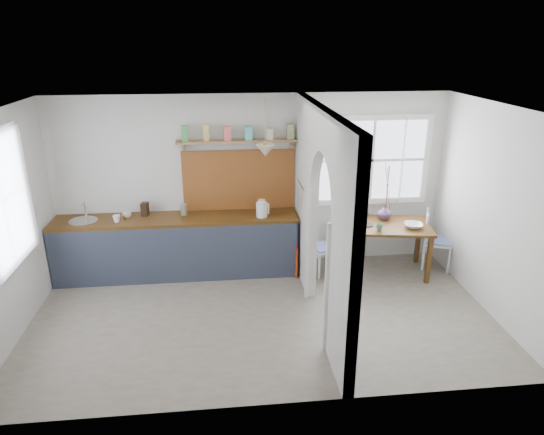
{
  "coord_description": "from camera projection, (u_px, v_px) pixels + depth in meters",
  "views": [
    {
      "loc": [
        -0.46,
        -5.34,
        3.34
      ],
      "look_at": [
        0.17,
        0.5,
        1.14
      ],
      "focal_mm": 32.0,
      "sensor_mm": 36.0,
      "label": 1
    }
  ],
  "objects": [
    {
      "name": "partition",
      "position": [
        320.0,
        205.0,
        5.8
      ],
      "size": [
        0.12,
        3.2,
        2.6
      ],
      "color": "silver",
      "rests_on": "floor"
    },
    {
      "name": "vase",
      "position": [
        385.0,
        212.0,
        7.27
      ],
      "size": [
        0.27,
        0.27,
        0.22
      ],
      "primitive_type": "imported",
      "rotation": [
        0.0,
        0.0,
        -0.35
      ],
      "color": "#50385B",
      "rests_on": "dining_table"
    },
    {
      "name": "chair_right",
      "position": [
        438.0,
        240.0,
        7.34
      ],
      "size": [
        0.53,
        0.53,
        0.89
      ],
      "primitive_type": null,
      "rotation": [
        0.0,
        0.0,
        1.16
      ],
      "color": "silver",
      "rests_on": "floor"
    },
    {
      "name": "kettle",
      "position": [
        262.0,
        208.0,
        6.95
      ],
      "size": [
        0.27,
        0.25,
        0.26
      ],
      "primitive_type": null,
      "rotation": [
        0.0,
        0.0,
        -0.43
      ],
      "color": "white",
      "rests_on": "counter"
    },
    {
      "name": "towel_magenta",
      "position": [
        296.0,
        260.0,
        7.08
      ],
      "size": [
        0.02,
        0.03,
        0.5
      ],
      "primitive_type": "cube",
      "color": "#A9193F",
      "rests_on": "counter"
    },
    {
      "name": "floor",
      "position": [
        263.0,
        315.0,
        6.19
      ],
      "size": [
        5.8,
        3.2,
        0.01
      ],
      "primitive_type": "cube",
      "color": "gray",
      "rests_on": "ground"
    },
    {
      "name": "utensil_rail",
      "position": [
        301.0,
        185.0,
        6.58
      ],
      "size": [
        0.02,
        0.5,
        0.02
      ],
      "primitive_type": "cylinder",
      "rotation": [
        1.57,
        0.0,
        0.0
      ],
      "color": "silver",
      "rests_on": "partition"
    },
    {
      "name": "mug_a",
      "position": [
        117.0,
        219.0,
        6.78
      ],
      "size": [
        0.11,
        0.11,
        0.1
      ],
      "primitive_type": "imported",
      "rotation": [
        0.0,
        0.0,
        -0.02
      ],
      "color": "white",
      "rests_on": "counter"
    },
    {
      "name": "jar",
      "position": [
        184.0,
        210.0,
        7.04
      ],
      "size": [
        0.13,
        0.13,
        0.16
      ],
      "primitive_type": "cylinder",
      "rotation": [
        0.0,
        0.0,
        -0.33
      ],
      "color": "#7D745B",
      "rests_on": "counter"
    },
    {
      "name": "knife_block",
      "position": [
        145.0,
        209.0,
        7.01
      ],
      "size": [
        0.11,
        0.14,
        0.19
      ],
      "primitive_type": "cube",
      "rotation": [
        0.0,
        0.0,
        -0.22
      ],
      "color": "#3A2515",
      "rests_on": "counter"
    },
    {
      "name": "nook_window",
      "position": [
        372.0,
        160.0,
        7.26
      ],
      "size": [
        1.76,
        0.1,
        1.3
      ],
      "primitive_type": null,
      "color": "white",
      "rests_on": "walls"
    },
    {
      "name": "walls",
      "position": [
        262.0,
        220.0,
        5.73
      ],
      "size": [
        5.81,
        3.21,
        2.6
      ],
      "color": "silver",
      "rests_on": "floor"
    },
    {
      "name": "backsplash",
      "position": [
        239.0,
        180.0,
        7.16
      ],
      "size": [
        1.65,
        0.03,
        0.9
      ],
      "primitive_type": "cube",
      "color": "brown",
      "rests_on": "walls"
    },
    {
      "name": "table_cup",
      "position": [
        379.0,
        227.0,
        6.87
      ],
      "size": [
        0.11,
        0.11,
        0.1
      ],
      "primitive_type": "imported",
      "rotation": [
        0.0,
        0.0,
        0.06
      ],
      "color": "#5B8F60",
      "rests_on": "dining_table"
    },
    {
      "name": "towel_orange",
      "position": [
        297.0,
        263.0,
        7.03
      ],
      "size": [
        0.02,
        0.03,
        0.46
      ],
      "primitive_type": "cube",
      "color": "#CC4106",
      "rests_on": "counter"
    },
    {
      "name": "shelf",
      "position": [
        238.0,
        138.0,
        6.85
      ],
      "size": [
        1.75,
        0.2,
        0.21
      ],
      "color": "olive",
      "rests_on": "walls"
    },
    {
      "name": "mug_b",
      "position": [
        127.0,
        214.0,
        6.95
      ],
      "size": [
        0.17,
        0.17,
        0.1
      ],
      "primitive_type": "imported",
      "rotation": [
        0.0,
        0.0,
        -0.42
      ],
      "color": "silver",
      "rests_on": "counter"
    },
    {
      "name": "kitchen_window",
      "position": [
        2.0,
        201.0,
        5.32
      ],
      "size": [
        0.1,
        1.16,
        1.5
      ],
      "primitive_type": null,
      "color": "white",
      "rests_on": "walls"
    },
    {
      "name": "sink",
      "position": [
        83.0,
        221.0,
        6.84
      ],
      "size": [
        0.4,
        0.4,
        0.02
      ],
      "primitive_type": "cylinder",
      "color": "silver",
      "rests_on": "counter"
    },
    {
      "name": "chair_left",
      "position": [
        325.0,
        246.0,
        7.19
      ],
      "size": [
        0.46,
        0.46,
        0.84
      ],
      "primitive_type": null,
      "rotation": [
        0.0,
        0.0,
        -1.35
      ],
      "color": "silver",
      "rests_on": "floor"
    },
    {
      "name": "bowl",
      "position": [
        413.0,
        225.0,
        6.97
      ],
      "size": [
        0.31,
        0.31,
        0.06
      ],
      "primitive_type": "imported",
      "rotation": [
        0.0,
        0.0,
        -0.25
      ],
      "color": "white",
      "rests_on": "dining_table"
    },
    {
      "name": "ceiling",
      "position": [
        261.0,
        109.0,
        5.28
      ],
      "size": [
        5.8,
        3.2,
        0.01
      ],
      "primitive_type": "cube",
      "color": "silver",
      "rests_on": "walls"
    },
    {
      "name": "counter",
      "position": [
        179.0,
        245.0,
        7.15
      ],
      "size": [
        3.5,
        0.6,
        0.9
      ],
      "color": "#583516",
      "rests_on": "floor"
    },
    {
      "name": "pendant_lamp",
      "position": [
        265.0,
        151.0,
        6.61
      ],
      "size": [
        0.26,
        0.26,
        0.16
      ],
      "primitive_type": "cone",
      "color": "beige",
      "rests_on": "ceiling"
    },
    {
      "name": "dining_table",
      "position": [
        386.0,
        248.0,
        7.23
      ],
      "size": [
        1.33,
        1.0,
        0.76
      ],
      "primitive_type": null,
      "rotation": [
        0.0,
        0.0,
        -0.17
      ],
      "color": "#583516",
      "rests_on": "floor"
    },
    {
      "name": "plate",
      "position": [
        367.0,
        225.0,
        7.06
      ],
      "size": [
        0.2,
        0.2,
        0.01
      ],
      "primitive_type": "cylinder",
      "rotation": [
        0.0,
        0.0,
        -0.16
      ],
      "color": "black",
      "rests_on": "dining_table"
    }
  ]
}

